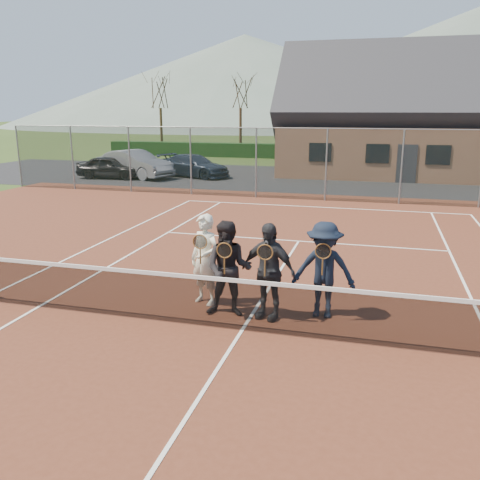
{
  "coord_description": "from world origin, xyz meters",
  "views": [
    {
      "loc": [
        2.12,
        -7.9,
        3.77
      ],
      "look_at": [
        -0.45,
        1.5,
        1.25
      ],
      "focal_mm": 38.0,
      "sensor_mm": 36.0,
      "label": 1
    }
  ],
  "objects_px": {
    "player_a": "(205,260)",
    "car_b": "(135,164)",
    "tennis_net": "(242,303)",
    "player_c": "(268,271)",
    "car_c": "(194,166)",
    "car_a": "(110,167)",
    "player_b": "(229,269)",
    "player_d": "(324,270)",
    "clubhouse": "(417,105)"
  },
  "relations": [
    {
      "from": "car_a",
      "to": "car_c",
      "type": "height_order",
      "value": "car_c"
    },
    {
      "from": "car_c",
      "to": "player_c",
      "type": "height_order",
      "value": "player_c"
    },
    {
      "from": "car_a",
      "to": "player_a",
      "type": "height_order",
      "value": "player_a"
    },
    {
      "from": "car_a",
      "to": "tennis_net",
      "type": "relative_size",
      "value": 0.31
    },
    {
      "from": "car_b",
      "to": "player_c",
      "type": "xyz_separation_m",
      "value": [
        11.43,
        -17.49,
        0.15
      ]
    },
    {
      "from": "player_c",
      "to": "tennis_net",
      "type": "bearing_deg",
      "value": -113.45
    },
    {
      "from": "player_c",
      "to": "player_a",
      "type": "bearing_deg",
      "value": 164.3
    },
    {
      "from": "car_b",
      "to": "tennis_net",
      "type": "relative_size",
      "value": 0.4
    },
    {
      "from": "player_a",
      "to": "player_c",
      "type": "xyz_separation_m",
      "value": [
        1.34,
        -0.38,
        -0.0
      ]
    },
    {
      "from": "car_b",
      "to": "player_d",
      "type": "height_order",
      "value": "player_d"
    },
    {
      "from": "player_c",
      "to": "player_d",
      "type": "distance_m",
      "value": 1.02
    },
    {
      "from": "player_a",
      "to": "clubhouse",
      "type": "bearing_deg",
      "value": 77.61
    },
    {
      "from": "clubhouse",
      "to": "player_c",
      "type": "distance_m",
      "value": 23.8
    },
    {
      "from": "player_a",
      "to": "player_d",
      "type": "bearing_deg",
      "value": -1.16
    },
    {
      "from": "tennis_net",
      "to": "player_b",
      "type": "bearing_deg",
      "value": 124.18
    },
    {
      "from": "player_b",
      "to": "player_c",
      "type": "relative_size",
      "value": 1.0
    },
    {
      "from": "car_c",
      "to": "tennis_net",
      "type": "xyz_separation_m",
      "value": [
        8.04,
        -19.39,
        -0.09
      ]
    },
    {
      "from": "car_c",
      "to": "car_a",
      "type": "bearing_deg",
      "value": 131.87
    },
    {
      "from": "tennis_net",
      "to": "player_c",
      "type": "height_order",
      "value": "player_c"
    },
    {
      "from": "player_c",
      "to": "car_b",
      "type": "bearing_deg",
      "value": 123.16
    },
    {
      "from": "player_a",
      "to": "player_d",
      "type": "distance_m",
      "value": 2.31
    },
    {
      "from": "tennis_net",
      "to": "player_a",
      "type": "bearing_deg",
      "value": 134.1
    },
    {
      "from": "car_c",
      "to": "player_c",
      "type": "xyz_separation_m",
      "value": [
        8.34,
        -18.7,
        0.29
      ]
    },
    {
      "from": "car_b",
      "to": "player_b",
      "type": "relative_size",
      "value": 2.59
    },
    {
      "from": "player_a",
      "to": "car_b",
      "type": "bearing_deg",
      "value": 120.53
    },
    {
      "from": "clubhouse",
      "to": "player_b",
      "type": "distance_m",
      "value": 23.99
    },
    {
      "from": "clubhouse",
      "to": "car_b",
      "type": "bearing_deg",
      "value": -158.97
    },
    {
      "from": "car_a",
      "to": "clubhouse",
      "type": "bearing_deg",
      "value": -72.09
    },
    {
      "from": "player_b",
      "to": "car_a",
      "type": "bearing_deg",
      "value": 125.09
    },
    {
      "from": "car_a",
      "to": "car_b",
      "type": "xyz_separation_m",
      "value": [
        1.19,
        0.63,
        0.14
      ]
    },
    {
      "from": "car_b",
      "to": "car_c",
      "type": "distance_m",
      "value": 3.32
    },
    {
      "from": "player_a",
      "to": "player_b",
      "type": "relative_size",
      "value": 1.0
    },
    {
      "from": "player_a",
      "to": "player_b",
      "type": "xyz_separation_m",
      "value": [
        0.62,
        -0.45,
        -0.0
      ]
    },
    {
      "from": "car_a",
      "to": "player_b",
      "type": "bearing_deg",
      "value": -148.55
    },
    {
      "from": "tennis_net",
      "to": "player_a",
      "type": "relative_size",
      "value": 6.49
    },
    {
      "from": "car_b",
      "to": "player_c",
      "type": "height_order",
      "value": "player_c"
    },
    {
      "from": "car_b",
      "to": "car_c",
      "type": "bearing_deg",
      "value": -49.5
    },
    {
      "from": "player_b",
      "to": "player_d",
      "type": "height_order",
      "value": "same"
    },
    {
      "from": "car_a",
      "to": "player_a",
      "type": "xyz_separation_m",
      "value": [
        11.28,
        -16.49,
        0.3
      ]
    },
    {
      "from": "car_b",
      "to": "player_d",
      "type": "xyz_separation_m",
      "value": [
        12.4,
        -17.16,
        0.15
      ]
    },
    {
      "from": "tennis_net",
      "to": "player_d",
      "type": "relative_size",
      "value": 6.49
    },
    {
      "from": "player_c",
      "to": "car_a",
      "type": "bearing_deg",
      "value": 126.81
    },
    {
      "from": "tennis_net",
      "to": "car_b",
      "type": "bearing_deg",
      "value": 121.47
    },
    {
      "from": "tennis_net",
      "to": "player_a",
      "type": "height_order",
      "value": "player_a"
    },
    {
      "from": "player_d",
      "to": "car_b",
      "type": "bearing_deg",
      "value": 125.85
    },
    {
      "from": "player_a",
      "to": "player_b",
      "type": "height_order",
      "value": "same"
    },
    {
      "from": "tennis_net",
      "to": "clubhouse",
      "type": "relative_size",
      "value": 0.75
    },
    {
      "from": "player_a",
      "to": "player_d",
      "type": "height_order",
      "value": "same"
    },
    {
      "from": "clubhouse",
      "to": "player_d",
      "type": "relative_size",
      "value": 8.67
    },
    {
      "from": "car_c",
      "to": "player_b",
      "type": "relative_size",
      "value": 2.42
    }
  ]
}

